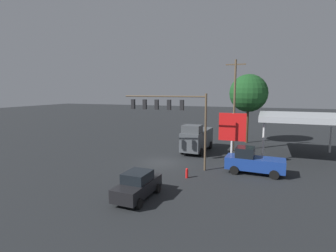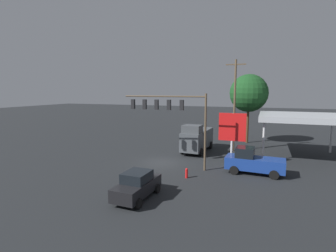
{
  "view_description": "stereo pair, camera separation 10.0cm",
  "coord_description": "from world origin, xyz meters",
  "px_view_note": "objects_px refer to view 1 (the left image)",
  "views": [
    {
      "loc": [
        -10.09,
        25.12,
        7.58
      ],
      "look_at": [
        0.0,
        -2.0,
        3.67
      ],
      "focal_mm": 28.0,
      "sensor_mm": 36.0,
      "label": 1
    },
    {
      "loc": [
        -10.19,
        25.09,
        7.58
      ],
      "look_at": [
        0.0,
        -2.0,
        3.67
      ],
      "focal_mm": 28.0,
      "sensor_mm": 36.0,
      "label": 2
    }
  ],
  "objects_px": {
    "pickup_parked": "(253,162)",
    "delivery_truck": "(197,138)",
    "street_tree": "(248,93)",
    "price_sign": "(232,129)",
    "fire_hydrant": "(187,173)",
    "traffic_signal_assembly": "(170,110)",
    "sedan_waiting": "(138,185)",
    "utility_pole": "(234,104)"
  },
  "relations": [
    {
      "from": "street_tree",
      "to": "utility_pole",
      "type": "bearing_deg",
      "value": 78.48
    },
    {
      "from": "pickup_parked",
      "to": "delivery_truck",
      "type": "distance_m",
      "value": 9.7
    },
    {
      "from": "traffic_signal_assembly",
      "to": "pickup_parked",
      "type": "relative_size",
      "value": 1.61
    },
    {
      "from": "delivery_truck",
      "to": "sedan_waiting",
      "type": "relative_size",
      "value": 1.55
    },
    {
      "from": "street_tree",
      "to": "fire_hydrant",
      "type": "height_order",
      "value": "street_tree"
    },
    {
      "from": "price_sign",
      "to": "fire_hydrant",
      "type": "distance_m",
      "value": 7.08
    },
    {
      "from": "traffic_signal_assembly",
      "to": "price_sign",
      "type": "xyz_separation_m",
      "value": [
        -5.71,
        -2.67,
        -1.89
      ]
    },
    {
      "from": "delivery_truck",
      "to": "street_tree",
      "type": "relative_size",
      "value": 0.7
    },
    {
      "from": "utility_pole",
      "to": "pickup_parked",
      "type": "bearing_deg",
      "value": 107.87
    },
    {
      "from": "street_tree",
      "to": "fire_hydrant",
      "type": "distance_m",
      "value": 19.75
    },
    {
      "from": "price_sign",
      "to": "fire_hydrant",
      "type": "xyz_separation_m",
      "value": [
        3.15,
        5.4,
        -3.34
      ]
    },
    {
      "from": "sedan_waiting",
      "to": "price_sign",
      "type": "bearing_deg",
      "value": 156.41
    },
    {
      "from": "price_sign",
      "to": "fire_hydrant",
      "type": "relative_size",
      "value": 6.08
    },
    {
      "from": "sedan_waiting",
      "to": "fire_hydrant",
      "type": "relative_size",
      "value": 5.07
    },
    {
      "from": "delivery_truck",
      "to": "street_tree",
      "type": "bearing_deg",
      "value": 149.09
    },
    {
      "from": "price_sign",
      "to": "sedan_waiting",
      "type": "distance_m",
      "value": 12.31
    },
    {
      "from": "utility_pole",
      "to": "delivery_truck",
      "type": "bearing_deg",
      "value": 25.25
    },
    {
      "from": "utility_pole",
      "to": "street_tree",
      "type": "distance_m",
      "value": 6.39
    },
    {
      "from": "traffic_signal_assembly",
      "to": "street_tree",
      "type": "xyz_separation_m",
      "value": [
        -6.36,
        -15.43,
        1.55
      ]
    },
    {
      "from": "price_sign",
      "to": "pickup_parked",
      "type": "relative_size",
      "value": 1.01
    },
    {
      "from": "pickup_parked",
      "to": "fire_hydrant",
      "type": "bearing_deg",
      "value": 34.87
    },
    {
      "from": "price_sign",
      "to": "delivery_truck",
      "type": "xyz_separation_m",
      "value": [
        4.81,
        -4.64,
        -2.08
      ]
    },
    {
      "from": "traffic_signal_assembly",
      "to": "utility_pole",
      "type": "height_order",
      "value": "utility_pole"
    },
    {
      "from": "sedan_waiting",
      "to": "fire_hydrant",
      "type": "distance_m",
      "value": 5.79
    },
    {
      "from": "traffic_signal_assembly",
      "to": "street_tree",
      "type": "distance_m",
      "value": 16.76
    },
    {
      "from": "price_sign",
      "to": "street_tree",
      "type": "distance_m",
      "value": 13.23
    },
    {
      "from": "fire_hydrant",
      "to": "utility_pole",
      "type": "bearing_deg",
      "value": -101.98
    },
    {
      "from": "price_sign",
      "to": "sedan_waiting",
      "type": "bearing_deg",
      "value": 64.28
    },
    {
      "from": "utility_pole",
      "to": "fire_hydrant",
      "type": "height_order",
      "value": "utility_pole"
    },
    {
      "from": "fire_hydrant",
      "to": "pickup_parked",
      "type": "bearing_deg",
      "value": -147.89
    },
    {
      "from": "sedan_waiting",
      "to": "utility_pole",
      "type": "bearing_deg",
      "value": 167.35
    },
    {
      "from": "pickup_parked",
      "to": "street_tree",
      "type": "bearing_deg",
      "value": -81.28
    },
    {
      "from": "traffic_signal_assembly",
      "to": "sedan_waiting",
      "type": "distance_m",
      "value": 9.4
    },
    {
      "from": "utility_pole",
      "to": "pickup_parked",
      "type": "distance_m",
      "value": 10.32
    },
    {
      "from": "pickup_parked",
      "to": "sedan_waiting",
      "type": "relative_size",
      "value": 1.19
    },
    {
      "from": "pickup_parked",
      "to": "fire_hydrant",
      "type": "distance_m",
      "value": 6.35
    },
    {
      "from": "sedan_waiting",
      "to": "pickup_parked",
      "type": "bearing_deg",
      "value": 141.94
    },
    {
      "from": "price_sign",
      "to": "fire_hydrant",
      "type": "bearing_deg",
      "value": 59.71
    },
    {
      "from": "utility_pole",
      "to": "street_tree",
      "type": "xyz_separation_m",
      "value": [
        -1.25,
        -6.14,
        1.25
      ]
    },
    {
      "from": "utility_pole",
      "to": "delivery_truck",
      "type": "relative_size",
      "value": 1.64
    },
    {
      "from": "traffic_signal_assembly",
      "to": "delivery_truck",
      "type": "bearing_deg",
      "value": -97.04
    },
    {
      "from": "delivery_truck",
      "to": "utility_pole",
      "type": "bearing_deg",
      "value": 118.25
    }
  ]
}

